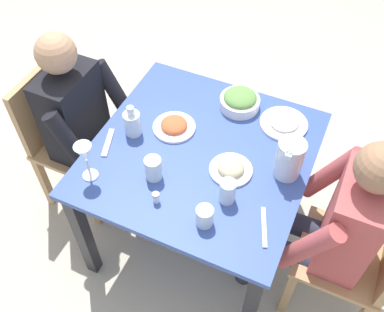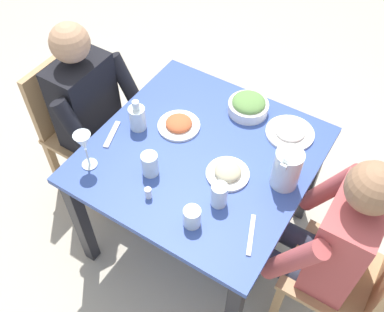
{
  "view_description": "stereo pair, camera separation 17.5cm",
  "coord_description": "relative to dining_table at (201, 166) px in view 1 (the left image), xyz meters",
  "views": [
    {
      "loc": [
        -1.21,
        -0.51,
        2.27
      ],
      "look_at": [
        -0.03,
        0.03,
        0.72
      ],
      "focal_mm": 41.26,
      "sensor_mm": 36.0,
      "label": 1
    },
    {
      "loc": [
        -1.13,
        -0.66,
        2.27
      ],
      "look_at": [
        -0.03,
        0.03,
        0.72
      ],
      "focal_mm": 41.26,
      "sensor_mm": 36.0,
      "label": 2
    }
  ],
  "objects": [
    {
      "name": "fork_near",
      "position": [
        -0.13,
        0.41,
        0.11
      ],
      "size": [
        0.17,
        0.08,
        0.01
      ],
      "primitive_type": "cube",
      "rotation": [
        0.0,
        0.0,
        0.32
      ],
      "color": "silver",
      "rests_on": "dining_table"
    },
    {
      "name": "knife_near",
      "position": [
        -0.26,
        -0.39,
        0.11
      ],
      "size": [
        0.18,
        0.08,
        0.01
      ],
      "primitive_type": "cube",
      "rotation": [
        0.0,
        0.0,
        0.36
      ],
      "color": "silver",
      "rests_on": "dining_table"
    },
    {
      "name": "plate_beans",
      "position": [
        -0.05,
        -0.16,
        0.13
      ],
      "size": [
        0.19,
        0.19,
        0.05
      ],
      "color": "white",
      "rests_on": "dining_table"
    },
    {
      "name": "chair_far",
      "position": [
        -0.0,
        0.83,
        -0.14
      ],
      "size": [
        0.4,
        0.4,
        0.86
      ],
      "color": "tan",
      "rests_on": "ground_plane"
    },
    {
      "name": "water_glass_by_pitcher",
      "position": [
        -0.2,
        -0.2,
        0.17
      ],
      "size": [
        0.07,
        0.07,
        0.11
      ],
      "primitive_type": "cylinder",
      "color": "silver",
      "rests_on": "dining_table"
    },
    {
      "name": "ground_plane",
      "position": [
        0.0,
        0.0,
        -0.62
      ],
      "size": [
        8.0,
        8.0,
        0.0
      ],
      "primitive_type": "plane",
      "color": "#B7AD99"
    },
    {
      "name": "oil_carafe",
      "position": [
        -0.02,
        0.34,
        0.17
      ],
      "size": [
        0.08,
        0.08,
        0.16
      ],
      "color": "silver",
      "rests_on": "dining_table"
    },
    {
      "name": "diner_near",
      "position": [
        -0.06,
        -0.62,
        0.01
      ],
      "size": [
        0.48,
        0.53,
        1.16
      ],
      "color": "#B24C4C",
      "rests_on": "ground_plane"
    },
    {
      "name": "chair_near",
      "position": [
        -0.06,
        -0.83,
        -0.14
      ],
      "size": [
        0.4,
        0.4,
        0.86
      ],
      "color": "tan",
      "rests_on": "ground_plane"
    },
    {
      "name": "salt_shaker",
      "position": [
        -0.33,
        0.06,
        0.14
      ],
      "size": [
        0.03,
        0.03,
        0.05
      ],
      "color": "white",
      "rests_on": "dining_table"
    },
    {
      "name": "plate_rice_curry",
      "position": [
        0.08,
        0.18,
        0.13
      ],
      "size": [
        0.2,
        0.2,
        0.05
      ],
      "color": "white",
      "rests_on": "dining_table"
    },
    {
      "name": "plate_yoghurt",
      "position": [
        0.32,
        -0.29,
        0.13
      ],
      "size": [
        0.23,
        0.23,
        0.04
      ],
      "color": "white",
      "rests_on": "dining_table"
    },
    {
      "name": "water_pitcher",
      "position": [
        0.04,
        -0.39,
        0.21
      ],
      "size": [
        0.16,
        0.12,
        0.19
      ],
      "color": "silver",
      "rests_on": "dining_table"
    },
    {
      "name": "diner_far",
      "position": [
        -0.0,
        0.62,
        0.01
      ],
      "size": [
        0.48,
        0.53,
        1.16
      ],
      "color": "black",
      "rests_on": "ground_plane"
    },
    {
      "name": "dining_table",
      "position": [
        0.0,
        0.0,
        0.0
      ],
      "size": [
        0.98,
        0.98,
        0.73
      ],
      "color": "#334C99",
      "rests_on": "ground_plane"
    },
    {
      "name": "water_glass_far_left",
      "position": [
        -0.22,
        0.13,
        0.17
      ],
      "size": [
        0.07,
        0.07,
        0.11
      ],
      "primitive_type": "cylinder",
      "color": "silver",
      "rests_on": "dining_table"
    },
    {
      "name": "wine_glass",
      "position": [
        -0.33,
        0.38,
        0.25
      ],
      "size": [
        0.08,
        0.08,
        0.2
      ],
      "color": "silver",
      "rests_on": "dining_table"
    },
    {
      "name": "salad_bowl",
      "position": [
        0.35,
        -0.05,
        0.15
      ],
      "size": [
        0.2,
        0.2,
        0.09
      ],
      "color": "white",
      "rests_on": "dining_table"
    },
    {
      "name": "water_glass_far_right",
      "position": [
        -0.34,
        -0.16,
        0.16
      ],
      "size": [
        0.07,
        0.07,
        0.09
      ],
      "primitive_type": "cylinder",
      "color": "silver",
      "rests_on": "dining_table"
    }
  ]
}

